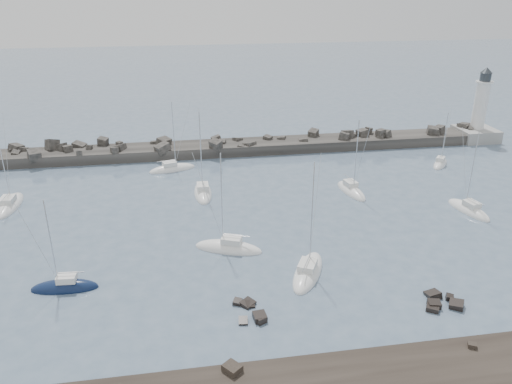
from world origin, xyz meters
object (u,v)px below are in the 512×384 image
sailboat_3 (203,193)px  sailboat_5 (229,248)px  sailboat_10 (440,164)px  sailboat_6 (351,191)px  sailboat_1 (10,206)px  sailboat_7 (308,273)px  sailboat_4 (172,169)px  sailboat_2 (65,288)px  sailboat_8 (469,210)px  lighthouse (477,124)px

sailboat_3 → sailboat_5: bearing=-83.6°
sailboat_5 → sailboat_10: bearing=30.6°
sailboat_5 → sailboat_6: bearing=35.3°
sailboat_3 → sailboat_1: bearing=-179.6°
sailboat_3 → sailboat_10: (40.31, 5.85, -0.00)m
sailboat_7 → sailboat_4: bearing=112.3°
sailboat_6 → sailboat_10: sailboat_6 is taller
sailboat_10 → sailboat_5: bearing=-149.4°
sailboat_2 → sailboat_5: bearing=16.9°
sailboat_5 → sailboat_7: sailboat_7 is taller
sailboat_4 → sailboat_10: 44.91m
sailboat_4 → sailboat_8: bearing=-29.7°
sailboat_5 → sailboat_8: size_ratio=1.07×
sailboat_2 → sailboat_4: 34.57m
lighthouse → sailboat_4: lighthouse is taller
sailboat_7 → sailboat_10: sailboat_7 is taller
sailboat_7 → sailboat_6: bearing=59.6°
sailboat_10 → sailboat_1: bearing=-174.8°
lighthouse → sailboat_10: bearing=-138.2°
sailboat_4 → sailboat_5: 28.22m
lighthouse → sailboat_3: (-54.11, -18.19, -2.95)m
sailboat_4 → sailboat_10: bearing=-6.1°
sailboat_1 → sailboat_10: 67.13m
lighthouse → sailboat_2: 80.37m
sailboat_4 → sailboat_8: (39.36, -22.47, 0.01)m
sailboat_4 → sailboat_7: bearing=-67.7°
sailboat_1 → sailboat_5: sailboat_1 is taller
sailboat_2 → sailboat_3: (15.36, 22.11, -0.00)m
sailboat_7 → sailboat_8: size_ratio=1.13×
sailboat_7 → sailboat_10: size_ratio=1.38×
sailboat_2 → sailboat_10: bearing=26.7°
lighthouse → sailboat_10: lighthouse is taller
lighthouse → sailboat_6: lighthouse is taller
sailboat_8 → sailboat_5: bearing=-171.3°
sailboat_2 → sailboat_4: size_ratio=0.89×
sailboat_1 → sailboat_3: size_ratio=1.03×
sailboat_4 → sailboat_8: sailboat_4 is taller
sailboat_4 → sailboat_1: bearing=-154.0°
sailboat_2 → sailboat_5: size_ratio=0.85×
sailboat_1 → sailboat_8: sailboat_1 is taller
sailboat_5 → sailboat_10: 44.63m
sailboat_2 → sailboat_10: size_ratio=1.11×
sailboat_2 → sailboat_8: 51.42m
sailboat_6 → sailboat_7: size_ratio=0.90×
sailboat_4 → sailboat_5: bearing=-77.3°
sailboat_6 → sailboat_3: bearing=172.3°
sailboat_4 → sailboat_8: size_ratio=1.03×
sailboat_3 → sailboat_10: sailboat_3 is taller
sailboat_1 → sailboat_6: bearing=-3.3°
sailboat_5 → sailboat_1: bearing=149.6°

